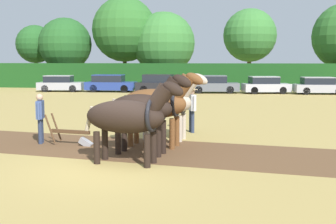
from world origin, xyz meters
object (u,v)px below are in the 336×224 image
object	(u,v)px
tree_center	(164,43)
farmer_at_plow	(40,115)
plow	(74,136)
parked_car_right	(319,86)
tree_center_right	(250,35)
parked_car_center_left	(160,84)
draft_horse_trail_right	(168,102)
parked_car_left	(110,84)
draft_horse_trail_left	(157,103)
parked_car_center_right	(265,85)
parked_car_center	(213,85)
tree_far_left	(35,44)
parked_car_far_left	(60,84)
tree_left	(65,44)
tree_center_left	(124,30)
farmer_beside_team	(192,106)
draft_horse_lead_right	(144,108)
draft_horse_lead_left	(129,117)

from	to	relation	value
tree_center	farmer_at_plow	xyz separation A→B (m)	(1.25, -32.47, -3.67)
plow	parked_car_right	world-z (taller)	parked_car_right
tree_center_right	parked_car_center_left	bearing A→B (deg)	-124.56
draft_horse_trail_right	parked_car_left	size ratio (longest dim) A/B	0.59
draft_horse_trail_left	parked_car_center_right	size ratio (longest dim) A/B	0.69
parked_car_center	parked_car_right	xyz separation A→B (m)	(8.87, 0.16, -0.04)
tree_far_left	parked_car_far_left	size ratio (longest dim) A/B	1.64
tree_center	farmer_at_plow	bearing A→B (deg)	-87.80
tree_left	tree_center	world-z (taller)	tree_center
parked_car_far_left	tree_center	bearing A→B (deg)	42.43
parked_car_far_left	parked_car_center	xyz separation A→B (m)	(13.80, 0.45, 0.03)
parked_car_far_left	parked_car_center_right	xyz separation A→B (m)	(18.27, 0.69, -0.00)
tree_center_left	draft_horse_trail_left	size ratio (longest dim) A/B	3.35
tree_center_right	parked_car_center	size ratio (longest dim) A/B	1.87
draft_horse_trail_right	parked_car_right	world-z (taller)	draft_horse_trail_right
draft_horse_trail_right	farmer_beside_team	world-z (taller)	draft_horse_trail_right
draft_horse_lead_right	parked_car_right	size ratio (longest dim) A/B	0.62
tree_center_left	parked_car_center_right	world-z (taller)	tree_center_left
draft_horse_trail_left	plow	size ratio (longest dim) A/B	1.72
tree_center_left	tree_center_right	size ratio (longest dim) A/B	1.15
draft_horse_trail_left	parked_car_far_left	size ratio (longest dim) A/B	0.69
tree_center_right	farmer_at_plow	distance (m)	35.37
tree_center_left	parked_car_center_right	distance (m)	17.97
tree_center_left	plow	xyz separation A→B (m)	(6.85, -32.48, -5.85)
draft_horse_lead_left	parked_car_center_right	world-z (taller)	draft_horse_lead_left
tree_center_right	draft_horse_lead_left	bearing A→B (deg)	-96.78
draft_horse_trail_right	farmer_beside_team	xyz separation A→B (m)	(0.69, 1.67, -0.30)
tree_far_left	draft_horse_trail_left	xyz separation A→B (m)	(20.81, -33.53, -3.26)
plow	parked_car_far_left	xyz separation A→B (m)	(-10.40, 23.03, 0.38)
tree_far_left	parked_car_far_left	world-z (taller)	tree_far_left
farmer_beside_team	farmer_at_plow	bearing A→B (deg)	-171.98
tree_far_left	parked_car_left	bearing A→B (deg)	-40.37
tree_left	parked_car_left	distance (m)	12.54
draft_horse_lead_right	plow	xyz separation A→B (m)	(-2.63, 0.97, -1.08)
tree_center	tree_center_right	world-z (taller)	tree_center_right
draft_horse_lead_right	parked_car_center_left	distance (m)	24.00
tree_center_left	parked_car_center_right	size ratio (longest dim) A/B	2.31
tree_far_left	draft_horse_lead_right	size ratio (longest dim) A/B	2.56
tree_center	draft_horse_lead_left	distance (m)	35.29
parked_car_far_left	parked_car_right	world-z (taller)	parked_car_far_left
draft_horse_trail_right	parked_car_center	size ratio (longest dim) A/B	0.60
draft_horse_lead_right	parked_car_far_left	bearing A→B (deg)	125.99
draft_horse_trail_left	draft_horse_trail_right	size ratio (longest dim) A/B	1.08
parked_car_left	tree_center_right	bearing A→B (deg)	38.57
tree_center_left	draft_horse_lead_left	world-z (taller)	tree_center_left
parked_car_far_left	parked_car_left	world-z (taller)	parked_car_left
tree_center	tree_left	bearing A→B (deg)	-178.63
parked_car_center_left	parked_car_center_right	world-z (taller)	parked_car_center_left
tree_center	parked_car_center_right	distance (m)	14.18
draft_horse_trail_right	parked_car_center_left	size ratio (longest dim) A/B	0.63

